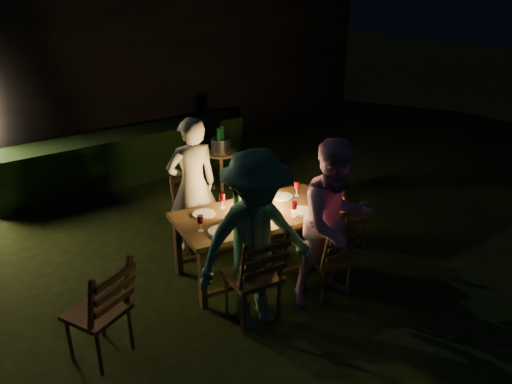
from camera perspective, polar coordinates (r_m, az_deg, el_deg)
garden_envelope at (r=10.65m, az=-17.89°, el=14.00°), size 40.00×40.00×3.20m
dining_table at (r=5.57m, az=0.17°, el=-3.00°), size 1.92×1.16×0.75m
chair_near_left at (r=4.98m, az=-0.29°, el=-11.26°), size 0.53×0.57×1.08m
chair_near_right at (r=5.41m, az=8.30°, el=-9.04°), size 0.46×0.48×0.91m
chair_far_left at (r=6.21m, az=-6.86°, el=-4.13°), size 0.49×0.52×0.98m
chair_far_right at (r=6.59m, az=1.31°, el=-2.49°), size 0.49×0.52×0.89m
chair_end at (r=6.35m, az=10.06°, el=-3.79°), size 0.50×0.48×0.94m
chair_spare at (r=4.77m, az=-17.30°, el=-14.53°), size 0.63×0.65×1.04m
person_house_side at (r=6.01m, az=-7.28°, el=0.69°), size 0.67×0.49×1.69m
person_opp_right at (r=5.08m, az=9.03°, el=-3.55°), size 0.95×0.79×1.76m
person_opp_left at (r=4.64m, az=-0.04°, el=-5.73°), size 1.25×0.84×1.80m
lantern at (r=5.53m, az=0.39°, el=-0.54°), size 0.16×0.16×0.35m
plate_far_left at (r=5.51m, az=-5.98°, el=-2.50°), size 0.25×0.25×0.01m
plate_near_left at (r=5.14m, az=-4.13°, el=-4.43°), size 0.25×0.25×0.01m
plate_far_right at (r=5.90m, az=3.04°, el=-0.52°), size 0.25×0.25×0.01m
plate_near_right at (r=5.57m, az=5.33°, el=-2.17°), size 0.25×0.25×0.01m
wineglass_a at (r=5.61m, az=-3.88°, el=-1.01°), size 0.06×0.06×0.18m
wineglass_b at (r=5.13m, az=-6.35°, el=-3.57°), size 0.06×0.06×0.18m
wineglass_c at (r=5.41m, az=4.37°, el=-1.98°), size 0.06×0.06×0.18m
wineglass_d at (r=5.92m, az=4.67°, el=0.36°), size 0.06×0.06×0.18m
wineglass_e at (r=5.22m, az=0.73°, el=-2.95°), size 0.06×0.06×0.18m
bottle_table at (r=5.37m, az=-2.19°, el=-1.51°), size 0.07×0.07×0.28m
napkin_left at (r=5.22m, az=0.35°, el=-3.96°), size 0.18×0.14×0.01m
napkin_right at (r=5.56m, az=6.64°, el=-2.29°), size 0.18×0.14×0.01m
phone at (r=5.06m, az=-4.49°, el=-5.02°), size 0.14×0.07×0.01m
side_table at (r=7.76m, az=-4.00°, el=4.05°), size 0.48×0.48×0.65m
ice_bucket at (r=7.70m, az=-4.04°, el=5.36°), size 0.30×0.30×0.22m
bottle_bucket_a at (r=7.63m, az=-4.20°, el=5.57°), size 0.07×0.07×0.32m
bottle_bucket_b at (r=7.74m, az=-3.89°, el=5.86°), size 0.07×0.07×0.32m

